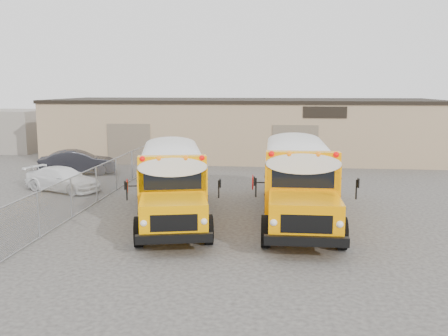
# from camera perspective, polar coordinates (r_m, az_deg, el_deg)

# --- Properties ---
(ground) EXTENTS (120.00, 120.00, 0.00)m
(ground) POSITION_cam_1_polar(r_m,az_deg,el_deg) (21.14, -1.71, -6.20)
(ground) COLOR #383533
(ground) RESTS_ON ground
(warehouse) EXTENTS (30.20, 10.20, 4.67)m
(warehouse) POSITION_cam_1_polar(r_m,az_deg,el_deg) (40.40, 2.23, 4.61)
(warehouse) COLOR tan
(warehouse) RESTS_ON ground
(chainlink_fence) EXTENTS (0.07, 18.07, 1.81)m
(chainlink_fence) POSITION_cam_1_polar(r_m,az_deg,el_deg) (25.26, -14.36, -1.84)
(chainlink_fence) COLOR gray
(chainlink_fence) RESTS_ON ground
(distant_building_left) EXTENTS (8.00, 6.00, 3.60)m
(distant_building_left) POSITION_cam_1_polar(r_m,az_deg,el_deg) (49.11, -24.20, 3.96)
(distant_building_left) COLOR gray
(distant_building_left) RESTS_ON ground
(school_bus_left) EXTENTS (4.87, 10.96, 3.12)m
(school_bus_left) POSITION_cam_1_polar(r_m,az_deg,el_deg) (28.47, -6.11, 1.47)
(school_bus_left) COLOR #FFA200
(school_bus_left) RESTS_ON ground
(school_bus_right) EXTENTS (3.44, 11.35, 3.31)m
(school_bus_right) POSITION_cam_1_polar(r_m,az_deg,el_deg) (28.93, 7.80, 1.78)
(school_bus_right) COLOR #FF9800
(school_bus_right) RESTS_ON ground
(tarp_bundle) EXTENTS (1.36, 1.28, 1.69)m
(tarp_bundle) POSITION_cam_1_polar(r_m,az_deg,el_deg) (21.06, -5.29, -3.86)
(tarp_bundle) COLOR black
(tarp_bundle) RESTS_ON ground
(car_white) EXTENTS (4.82, 3.23, 1.30)m
(car_white) POSITION_cam_1_polar(r_m,az_deg,el_deg) (28.66, -17.94, -1.22)
(car_white) COLOR white
(car_white) RESTS_ON ground
(car_dark) EXTENTS (5.12, 3.16, 1.59)m
(car_dark) POSITION_cam_1_polar(r_m,az_deg,el_deg) (33.61, -16.35, 0.60)
(car_dark) COLOR black
(car_dark) RESTS_ON ground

